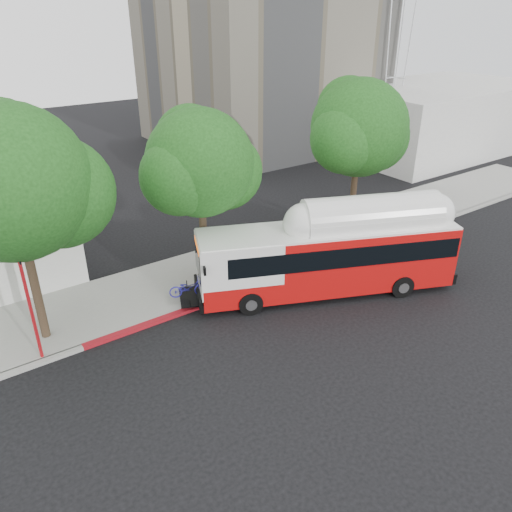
% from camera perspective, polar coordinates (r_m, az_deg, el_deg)
% --- Properties ---
extents(ground, '(120.00, 120.00, 0.00)m').
position_cam_1_polar(ground, '(21.93, 4.51, -8.29)').
color(ground, black).
rests_on(ground, ground).
extents(sidewalk, '(60.00, 5.00, 0.15)m').
position_cam_1_polar(sidewalk, '(26.43, -4.42, -1.52)').
color(sidewalk, gray).
rests_on(sidewalk, ground).
extents(curb_strip, '(60.00, 0.30, 0.15)m').
position_cam_1_polar(curb_strip, '(24.51, -1.27, -3.88)').
color(curb_strip, gray).
rests_on(curb_strip, ground).
extents(red_curb_segment, '(10.00, 0.32, 0.16)m').
position_cam_1_polar(red_curb_segment, '(23.22, -7.45, -6.01)').
color(red_curb_segment, maroon).
rests_on(red_curb_segment, ground).
extents(street_tree_left, '(6.67, 5.80, 9.74)m').
position_cam_1_polar(street_tree_left, '(20.36, -24.80, 7.25)').
color(street_tree_left, '#2D2116').
rests_on(street_tree_left, ground).
extents(street_tree_mid, '(5.75, 5.00, 8.62)m').
position_cam_1_polar(street_tree_mid, '(23.58, -5.61, 10.23)').
color(street_tree_mid, '#2D2116').
rests_on(street_tree_mid, ground).
extents(street_tree_right, '(6.21, 5.40, 9.18)m').
position_cam_1_polar(street_tree_right, '(29.44, 12.21, 13.81)').
color(street_tree_right, '#2D2116').
rests_on(street_tree_right, ground).
extents(horizon_block, '(20.00, 12.00, 6.00)m').
position_cam_1_polar(horizon_block, '(52.04, 19.76, 14.68)').
color(horizon_block, silver).
rests_on(horizon_block, ground).
extents(transit_bus, '(12.91, 7.22, 3.87)m').
position_cam_1_polar(transit_bus, '(23.93, 8.30, -0.25)').
color(transit_bus, '#BD0D0D').
rests_on(transit_bus, ground).
extents(signal_pole, '(0.13, 0.44, 4.61)m').
position_cam_1_polar(signal_pole, '(20.62, -24.34, -5.55)').
color(signal_pole, red).
rests_on(signal_pole, ground).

